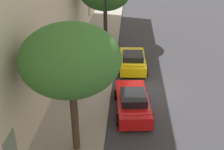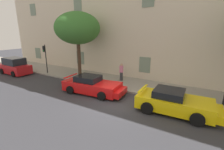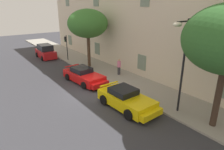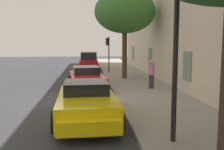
{
  "view_description": "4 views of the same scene",
  "coord_description": "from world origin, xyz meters",
  "px_view_note": "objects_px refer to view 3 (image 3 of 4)",
  "views": [
    {
      "loc": [
        -17.33,
        0.99,
        9.97
      ],
      "look_at": [
        0.46,
        2.16,
        0.97
      ],
      "focal_mm": 45.87,
      "sensor_mm": 36.0,
      "label": 1
    },
    {
      "loc": [
        5.2,
        -8.88,
        4.8
      ],
      "look_at": [
        -1.01,
        1.46,
        1.49
      ],
      "focal_mm": 26.01,
      "sensor_mm": 36.0,
      "label": 2
    },
    {
      "loc": [
        13.26,
        -7.55,
        6.94
      ],
      "look_at": [
        0.42,
        1.96,
        1.24
      ],
      "focal_mm": 31.47,
      "sensor_mm": 36.0,
      "label": 3
    },
    {
      "loc": [
        13.15,
        0.79,
        2.82
      ],
      "look_at": [
        1.8,
        1.84,
        1.4
      ],
      "focal_mm": 42.16,
      "sensor_mm": 36.0,
      "label": 4
    }
  ],
  "objects_px": {
    "tree_midblock": "(88,24)",
    "street_lamp": "(181,52)",
    "sportscar_yellow_flank": "(128,100)",
    "pedestrian_admiring": "(119,67)",
    "sportscar_red_lead": "(85,76)",
    "traffic_light": "(66,43)",
    "hatchback_parked": "(46,52)"
  },
  "relations": [
    {
      "from": "hatchback_parked",
      "to": "tree_midblock",
      "type": "relative_size",
      "value": 0.62
    },
    {
      "from": "sportscar_red_lead",
      "to": "hatchback_parked",
      "type": "height_order",
      "value": "hatchback_parked"
    },
    {
      "from": "sportscar_red_lead",
      "to": "tree_midblock",
      "type": "bearing_deg",
      "value": 144.73
    },
    {
      "from": "sportscar_yellow_flank",
      "to": "street_lamp",
      "type": "relative_size",
      "value": 0.78
    },
    {
      "from": "traffic_light",
      "to": "sportscar_red_lead",
      "type": "bearing_deg",
      "value": -13.05
    },
    {
      "from": "hatchback_parked",
      "to": "pedestrian_admiring",
      "type": "bearing_deg",
      "value": 16.87
    },
    {
      "from": "sportscar_red_lead",
      "to": "pedestrian_admiring",
      "type": "distance_m",
      "value": 3.8
    },
    {
      "from": "tree_midblock",
      "to": "street_lamp",
      "type": "height_order",
      "value": "tree_midblock"
    },
    {
      "from": "tree_midblock",
      "to": "traffic_light",
      "type": "xyz_separation_m",
      "value": [
        -4.15,
        -0.91,
        -2.69
      ]
    },
    {
      "from": "hatchback_parked",
      "to": "tree_midblock",
      "type": "bearing_deg",
      "value": 19.44
    },
    {
      "from": "tree_midblock",
      "to": "traffic_light",
      "type": "relative_size",
      "value": 2.03
    },
    {
      "from": "hatchback_parked",
      "to": "pedestrian_admiring",
      "type": "xyz_separation_m",
      "value": [
        11.82,
        3.58,
        0.14
      ]
    },
    {
      "from": "sportscar_red_lead",
      "to": "traffic_light",
      "type": "height_order",
      "value": "traffic_light"
    },
    {
      "from": "street_lamp",
      "to": "sportscar_yellow_flank",
      "type": "bearing_deg",
      "value": -141.99
    },
    {
      "from": "hatchback_parked",
      "to": "street_lamp",
      "type": "height_order",
      "value": "street_lamp"
    },
    {
      "from": "traffic_light",
      "to": "pedestrian_admiring",
      "type": "relative_size",
      "value": 1.92
    },
    {
      "from": "sportscar_yellow_flank",
      "to": "pedestrian_admiring",
      "type": "height_order",
      "value": "pedestrian_admiring"
    },
    {
      "from": "sportscar_red_lead",
      "to": "traffic_light",
      "type": "relative_size",
      "value": 1.59
    },
    {
      "from": "sportscar_red_lead",
      "to": "pedestrian_admiring",
      "type": "xyz_separation_m",
      "value": [
        0.46,
        3.76,
        0.38
      ]
    },
    {
      "from": "sportscar_yellow_flank",
      "to": "street_lamp",
      "type": "bearing_deg",
      "value": 38.01
    },
    {
      "from": "hatchback_parked",
      "to": "tree_midblock",
      "type": "xyz_separation_m",
      "value": [
        7.41,
        2.62,
        4.17
      ]
    },
    {
      "from": "hatchback_parked",
      "to": "pedestrian_admiring",
      "type": "height_order",
      "value": "hatchback_parked"
    },
    {
      "from": "sportscar_red_lead",
      "to": "sportscar_yellow_flank",
      "type": "xyz_separation_m",
      "value": [
        6.18,
        0.0,
        0.03
      ]
    },
    {
      "from": "pedestrian_admiring",
      "to": "street_lamp",
      "type": "bearing_deg",
      "value": -12.43
    },
    {
      "from": "traffic_light",
      "to": "street_lamp",
      "type": "relative_size",
      "value": 0.52
    },
    {
      "from": "sportscar_yellow_flank",
      "to": "traffic_light",
      "type": "bearing_deg",
      "value": 172.52
    },
    {
      "from": "street_lamp",
      "to": "pedestrian_admiring",
      "type": "bearing_deg",
      "value": 167.57
    },
    {
      "from": "sportscar_red_lead",
      "to": "tree_midblock",
      "type": "height_order",
      "value": "tree_midblock"
    },
    {
      "from": "sportscar_yellow_flank",
      "to": "street_lamp",
      "type": "height_order",
      "value": "street_lamp"
    },
    {
      "from": "sportscar_yellow_flank",
      "to": "hatchback_parked",
      "type": "height_order",
      "value": "hatchback_parked"
    },
    {
      "from": "sportscar_red_lead",
      "to": "hatchback_parked",
      "type": "distance_m",
      "value": 11.36
    },
    {
      "from": "hatchback_parked",
      "to": "street_lamp",
      "type": "relative_size",
      "value": 0.66
    }
  ]
}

